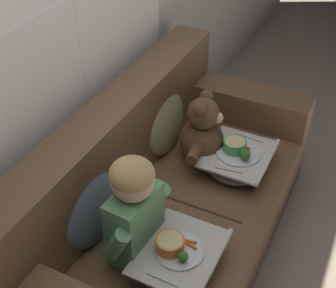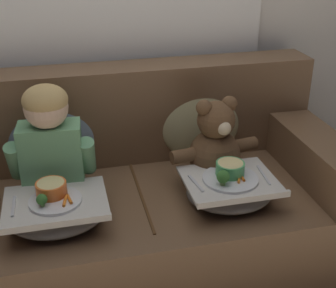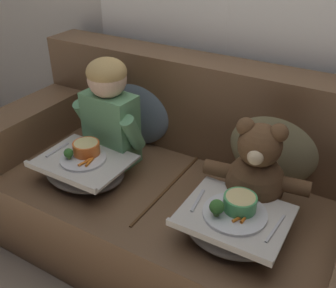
% 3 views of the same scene
% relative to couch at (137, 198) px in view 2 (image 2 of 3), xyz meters
% --- Properties ---
extents(ground_plane, '(14.00, 14.00, 0.00)m').
position_rel_couch_xyz_m(ground_plane, '(0.00, -0.07, -0.33)').
color(ground_plane, tan).
extents(couch, '(1.94, 0.93, 0.91)m').
position_rel_couch_xyz_m(couch, '(0.00, 0.00, 0.00)').
color(couch, brown).
rests_on(couch, ground_plane).
extents(throw_pillow_behind_child, '(0.43, 0.21, 0.45)m').
position_rel_couch_xyz_m(throw_pillow_behind_child, '(-0.38, 0.20, 0.29)').
color(throw_pillow_behind_child, slate).
rests_on(throw_pillow_behind_child, couch).
extents(throw_pillow_behind_teddy, '(0.44, 0.21, 0.45)m').
position_rel_couch_xyz_m(throw_pillow_behind_teddy, '(0.38, 0.20, 0.29)').
color(throw_pillow_behind_teddy, tan).
rests_on(throw_pillow_behind_teddy, couch).
extents(child_figure, '(0.39, 0.19, 0.53)m').
position_rel_couch_xyz_m(child_figure, '(-0.38, -0.04, 0.38)').
color(child_figure, '#66A370').
rests_on(child_figure, couch).
extents(teddy_bear, '(0.45, 0.31, 0.41)m').
position_rel_couch_xyz_m(teddy_bear, '(0.38, -0.05, 0.26)').
color(teddy_bear, brown).
rests_on(teddy_bear, couch).
extents(lap_tray_child, '(0.42, 0.33, 0.18)m').
position_rel_couch_xyz_m(lap_tray_child, '(-0.38, -0.26, 0.15)').
color(lap_tray_child, slate).
rests_on(lap_tray_child, child_figure).
extents(lap_tray_teddy, '(0.40, 0.35, 0.19)m').
position_rel_couch_xyz_m(lap_tray_teddy, '(0.38, -0.26, 0.16)').
color(lap_tray_teddy, slate).
rests_on(lap_tray_teddy, teddy_bear).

